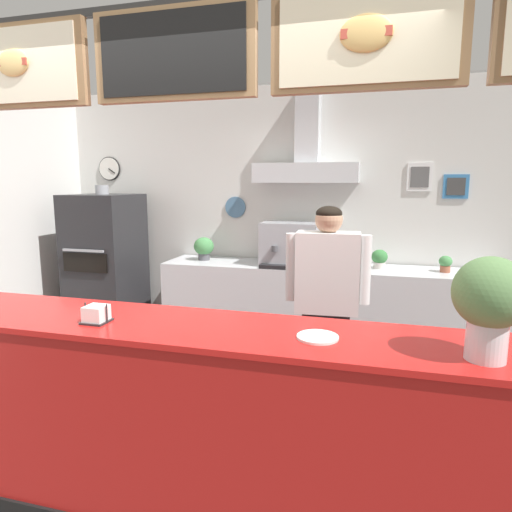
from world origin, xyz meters
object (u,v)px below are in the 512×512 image
at_px(potted_thyme, 445,263).
at_px(potted_sage, 204,247).
at_px(espresso_machine, 290,244).
at_px(basil_vase, 490,302).
at_px(potted_rosemary, 323,256).
at_px(shop_worker, 326,307).
at_px(condiment_plate, 318,337).
at_px(napkin_holder, 96,315).
at_px(pizza_oven, 106,268).
at_px(potted_basil, 379,258).

xyz_separation_m(potted_thyme, potted_sage, (-2.48, 0.01, 0.05)).
distance_m(espresso_machine, basil_vase, 2.90).
bearing_deg(espresso_machine, potted_rosemary, 8.92).
distance_m(shop_worker, condiment_plate, 1.28).
bearing_deg(espresso_machine, shop_worker, -67.26).
height_order(espresso_machine, potted_rosemary, espresso_machine).
bearing_deg(condiment_plate, napkin_holder, -176.77).
distance_m(potted_thyme, potted_rosemary, 1.17).
bearing_deg(potted_sage, napkin_holder, -79.97).
bearing_deg(pizza_oven, potted_thyme, 3.58).
height_order(espresso_machine, potted_thyme, espresso_machine).
height_order(condiment_plate, napkin_holder, napkin_holder).
xyz_separation_m(pizza_oven, potted_basil, (2.95, 0.25, 0.21)).
xyz_separation_m(espresso_machine, basil_vase, (1.31, -2.58, 0.17)).
bearing_deg(potted_sage, shop_worker, -40.98).
distance_m(potted_thyme, potted_basil, 0.61).
distance_m(napkin_holder, basil_vase, 1.83).
distance_m(espresso_machine, potted_thyme, 1.51).
height_order(potted_sage, napkin_holder, potted_sage).
height_order(pizza_oven, shop_worker, pizza_oven).
bearing_deg(potted_rosemary, potted_basil, 1.04).
xyz_separation_m(espresso_machine, condiment_plate, (0.62, -2.51, -0.07)).
height_order(potted_basil, condiment_plate, potted_basil).
bearing_deg(pizza_oven, potted_basil, 4.78).
height_order(potted_rosemary, potted_sage, potted_sage).
relative_size(potted_thyme, potted_rosemary, 0.89).
bearing_deg(potted_thyme, potted_sage, 179.70).
xyz_separation_m(potted_basil, potted_sage, (-1.87, -0.01, 0.04)).
bearing_deg(potted_sage, pizza_oven, -167.71).
relative_size(pizza_oven, potted_rosemary, 9.78).
bearing_deg(napkin_holder, potted_thyme, 52.39).
xyz_separation_m(potted_thyme, basil_vase, (-0.19, -2.62, 0.30)).
xyz_separation_m(espresso_machine, potted_sage, (-0.97, 0.05, -0.08)).
height_order(espresso_machine, potted_basil, espresso_machine).
xyz_separation_m(shop_worker, potted_sage, (-1.50, 1.30, 0.21)).
distance_m(condiment_plate, napkin_holder, 1.13).
distance_m(shop_worker, potted_thyme, 1.62).
height_order(potted_thyme, basil_vase, basil_vase).
bearing_deg(basil_vase, potted_basil, 99.04).
distance_m(pizza_oven, potted_sage, 1.14).
xyz_separation_m(condiment_plate, basil_vase, (0.69, -0.07, 0.24)).
distance_m(pizza_oven, shop_worker, 2.79).
bearing_deg(potted_basil, napkin_holder, -118.03).
distance_m(pizza_oven, potted_thyme, 3.57).
height_order(espresso_machine, basil_vase, basil_vase).
xyz_separation_m(shop_worker, condiment_plate, (0.10, -1.26, 0.21)).
distance_m(potted_thyme, basil_vase, 2.64).
distance_m(potted_basil, napkin_holder, 2.99).
bearing_deg(napkin_holder, condiment_plate, 3.23).
relative_size(potted_sage, napkin_holder, 1.90).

